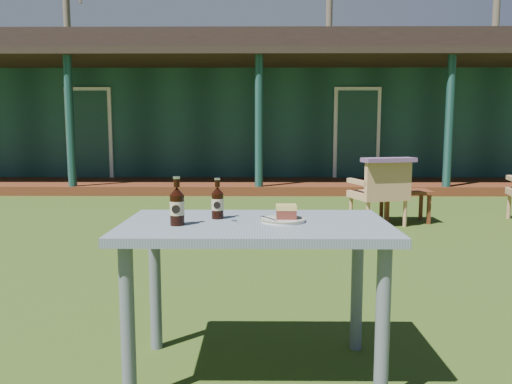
{
  "coord_description": "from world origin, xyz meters",
  "views": [
    {
      "loc": [
        0.02,
        -3.82,
        1.13
      ],
      "look_at": [
        0.0,
        -1.3,
        0.82
      ],
      "focal_mm": 35.0,
      "sensor_mm": 36.0,
      "label": 1
    }
  ],
  "objects_px": {
    "cola_bottle_near": "(218,202)",
    "plate": "(283,220)",
    "cola_bottle_far": "(177,206)",
    "armchair_left": "(381,190)",
    "cake_slice": "(286,211)",
    "cafe_table": "(255,244)",
    "side_table": "(405,195)"
  },
  "relations": [
    {
      "from": "side_table",
      "to": "plate",
      "type": "bearing_deg",
      "value": -113.46
    },
    {
      "from": "plate",
      "to": "cola_bottle_near",
      "type": "distance_m",
      "value": 0.32
    },
    {
      "from": "cola_bottle_near",
      "to": "cake_slice",
      "type": "bearing_deg",
      "value": -11.97
    },
    {
      "from": "cake_slice",
      "to": "armchair_left",
      "type": "relative_size",
      "value": 0.12
    },
    {
      "from": "cola_bottle_near",
      "to": "cola_bottle_far",
      "type": "distance_m",
      "value": 0.23
    },
    {
      "from": "cafe_table",
      "to": "armchair_left",
      "type": "bearing_deg",
      "value": 68.3
    },
    {
      "from": "cola_bottle_far",
      "to": "armchair_left",
      "type": "relative_size",
      "value": 0.28
    },
    {
      "from": "armchair_left",
      "to": "side_table",
      "type": "height_order",
      "value": "armchair_left"
    },
    {
      "from": "side_table",
      "to": "cola_bottle_near",
      "type": "bearing_deg",
      "value": -117.57
    },
    {
      "from": "side_table",
      "to": "cake_slice",
      "type": "bearing_deg",
      "value": -113.32
    },
    {
      "from": "cafe_table",
      "to": "cola_bottle_near",
      "type": "relative_size",
      "value": 6.25
    },
    {
      "from": "cola_bottle_near",
      "to": "plate",
      "type": "bearing_deg",
      "value": -13.91
    },
    {
      "from": "cola_bottle_near",
      "to": "side_table",
      "type": "height_order",
      "value": "cola_bottle_near"
    },
    {
      "from": "cake_slice",
      "to": "armchair_left",
      "type": "xyz_separation_m",
      "value": [
        1.32,
        3.64,
        -0.33
      ]
    },
    {
      "from": "plate",
      "to": "cake_slice",
      "type": "xyz_separation_m",
      "value": [
        0.02,
        0.01,
        0.04
      ]
    },
    {
      "from": "cake_slice",
      "to": "cola_bottle_far",
      "type": "distance_m",
      "value": 0.49
    },
    {
      "from": "cafe_table",
      "to": "cake_slice",
      "type": "distance_m",
      "value": 0.2
    },
    {
      "from": "cake_slice",
      "to": "cola_bottle_far",
      "type": "bearing_deg",
      "value": -168.55
    },
    {
      "from": "cafe_table",
      "to": "side_table",
      "type": "bearing_deg",
      "value": 65.09
    },
    {
      "from": "armchair_left",
      "to": "plate",
      "type": "bearing_deg",
      "value": -110.07
    },
    {
      "from": "cafe_table",
      "to": "armchair_left",
      "type": "height_order",
      "value": "armchair_left"
    },
    {
      "from": "cola_bottle_far",
      "to": "plate",
      "type": "bearing_deg",
      "value": 10.91
    },
    {
      "from": "plate",
      "to": "cake_slice",
      "type": "height_order",
      "value": "cake_slice"
    },
    {
      "from": "plate",
      "to": "side_table",
      "type": "bearing_deg",
      "value": 66.54
    },
    {
      "from": "plate",
      "to": "side_table",
      "type": "xyz_separation_m",
      "value": [
        1.69,
        3.89,
        -0.39
      ]
    },
    {
      "from": "armchair_left",
      "to": "cafe_table",
      "type": "bearing_deg",
      "value": -111.7
    },
    {
      "from": "plate",
      "to": "cola_bottle_far",
      "type": "height_order",
      "value": "cola_bottle_far"
    },
    {
      "from": "cola_bottle_near",
      "to": "cola_bottle_far",
      "type": "bearing_deg",
      "value": -134.53
    },
    {
      "from": "side_table",
      "to": "armchair_left",
      "type": "bearing_deg",
      "value": -145.72
    },
    {
      "from": "armchair_left",
      "to": "cake_slice",
      "type": "bearing_deg",
      "value": -109.9
    },
    {
      "from": "plate",
      "to": "cola_bottle_near",
      "type": "bearing_deg",
      "value": 166.09
    },
    {
      "from": "plate",
      "to": "cola_bottle_far",
      "type": "xyz_separation_m",
      "value": [
        -0.47,
        -0.09,
        0.08
      ]
    }
  ]
}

